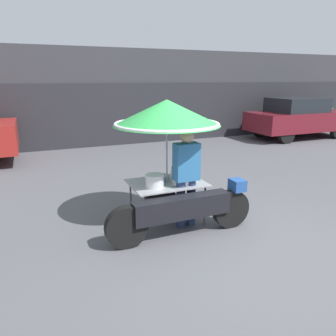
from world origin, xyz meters
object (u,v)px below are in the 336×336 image
Objects in this scene: potted_plant at (326,117)px; vendor_person at (186,174)px; parked_car at (299,118)px; vendor_motorcycle_cart at (169,134)px.

vendor_person is at bearing -147.60° from potted_plant.
parked_car is at bearing 35.87° from vendor_person.
parked_car is 3.82× the size of potted_plant.
vendor_person is at bearing -144.13° from parked_car.
vendor_motorcycle_cart reaches higher than potted_plant.
vendor_motorcycle_cart is at bearing 136.93° from vendor_person.
potted_plant is at bearing 19.56° from parked_car.
potted_plant is (10.21, 6.16, -0.85)m from vendor_motorcycle_cart.
vendor_motorcycle_cart is 11.95m from potted_plant.
potted_plant is at bearing 32.40° from vendor_person.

